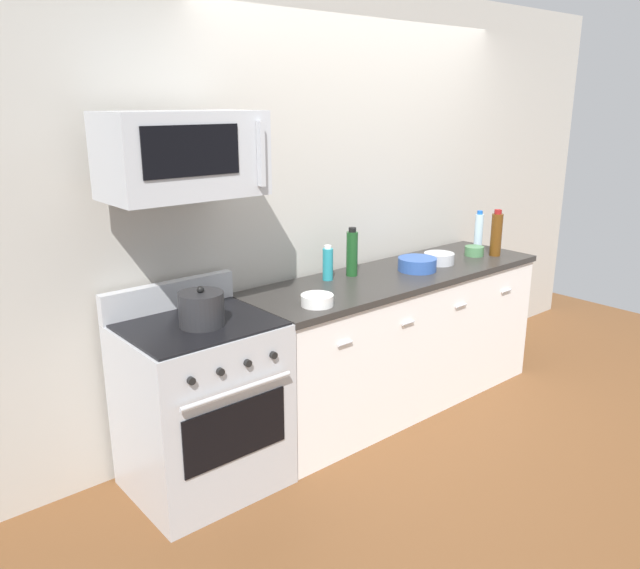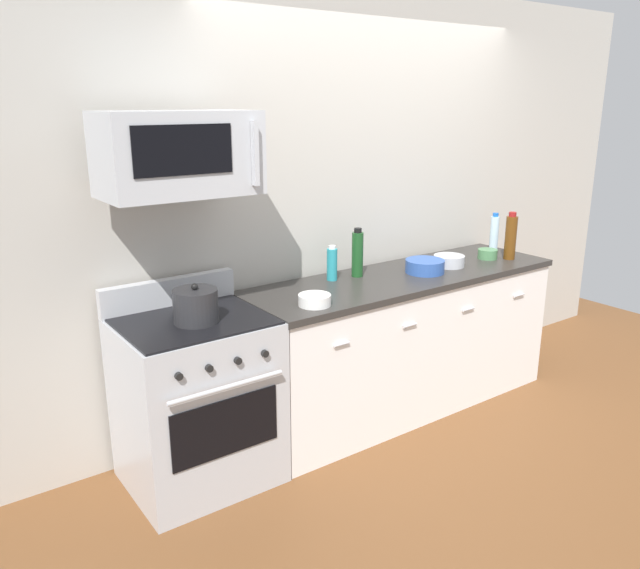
{
  "view_description": "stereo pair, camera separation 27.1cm",
  "coord_description": "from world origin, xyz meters",
  "px_view_note": "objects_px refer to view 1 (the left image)",
  "views": [
    {
      "loc": [
        -2.93,
        -2.67,
        2.0
      ],
      "look_at": [
        -0.71,
        -0.05,
        0.99
      ],
      "focal_mm": 35.31,
      "sensor_mm": 36.0,
      "label": 1
    },
    {
      "loc": [
        -2.72,
        -2.84,
        2.0
      ],
      "look_at": [
        -0.71,
        -0.05,
        0.99
      ],
      "focal_mm": 35.31,
      "sensor_mm": 36.0,
      "label": 2
    }
  ],
  "objects_px": {
    "microwave": "(182,155)",
    "bowl_white_ceramic": "(317,300)",
    "range_oven": "(202,404)",
    "bowl_blue_mixing": "(417,264)",
    "stockpot": "(201,309)",
    "bottle_water_clear": "(479,231)",
    "bowl_green_glaze": "(474,251)",
    "bottle_wine_green": "(352,253)",
    "bottle_wine_amber": "(496,234)",
    "bowl_steel_prep": "(439,258)",
    "bottle_dish_soap": "(328,264)"
  },
  "relations": [
    {
      "from": "bottle_wine_green",
      "to": "bottle_dish_soap",
      "type": "xyz_separation_m",
      "value": [
        -0.18,
        0.02,
        -0.04
      ]
    },
    {
      "from": "bottle_wine_green",
      "to": "stockpot",
      "type": "distance_m",
      "value": 1.22
    },
    {
      "from": "bottle_wine_green",
      "to": "range_oven",
      "type": "bearing_deg",
      "value": -173.08
    },
    {
      "from": "bowl_blue_mixing",
      "to": "bowl_white_ceramic",
      "type": "relative_size",
      "value": 1.41
    },
    {
      "from": "bottle_water_clear",
      "to": "bowl_steel_prep",
      "type": "relative_size",
      "value": 1.39
    },
    {
      "from": "microwave",
      "to": "bowl_white_ceramic",
      "type": "xyz_separation_m",
      "value": [
        0.64,
        -0.22,
        -0.8
      ]
    },
    {
      "from": "range_oven",
      "to": "bowl_steel_prep",
      "type": "bearing_deg",
      "value": -0.62
    },
    {
      "from": "range_oven",
      "to": "bottle_wine_green",
      "type": "relative_size",
      "value": 3.44
    },
    {
      "from": "bowl_steel_prep",
      "to": "bowl_green_glaze",
      "type": "bearing_deg",
      "value": -2.18
    },
    {
      "from": "microwave",
      "to": "bowl_blue_mixing",
      "type": "height_order",
      "value": "microwave"
    },
    {
      "from": "bowl_blue_mixing",
      "to": "bottle_dish_soap",
      "type": "bearing_deg",
      "value": 160.54
    },
    {
      "from": "microwave",
      "to": "bottle_dish_soap",
      "type": "relative_size",
      "value": 3.39
    },
    {
      "from": "range_oven",
      "to": "bowl_blue_mixing",
      "type": "xyz_separation_m",
      "value": [
        1.61,
        -0.04,
        0.5
      ]
    },
    {
      "from": "range_oven",
      "to": "bottle_wine_amber",
      "type": "height_order",
      "value": "bottle_wine_amber"
    },
    {
      "from": "microwave",
      "to": "bottle_wine_amber",
      "type": "distance_m",
      "value": 2.46
    },
    {
      "from": "bottle_wine_green",
      "to": "bottle_dish_soap",
      "type": "relative_size",
      "value": 1.41
    },
    {
      "from": "bottle_wine_amber",
      "to": "bowl_white_ceramic",
      "type": "relative_size",
      "value": 1.85
    },
    {
      "from": "microwave",
      "to": "bowl_blue_mixing",
      "type": "relative_size",
      "value": 2.95
    },
    {
      "from": "bottle_wine_amber",
      "to": "bowl_green_glaze",
      "type": "height_order",
      "value": "bottle_wine_amber"
    },
    {
      "from": "bowl_white_ceramic",
      "to": "stockpot",
      "type": "bearing_deg",
      "value": 169.05
    },
    {
      "from": "range_oven",
      "to": "bowl_white_ceramic",
      "type": "bearing_deg",
      "value": -15.45
    },
    {
      "from": "bowl_green_glaze",
      "to": "bottle_wine_green",
      "type": "bearing_deg",
      "value": 170.13
    },
    {
      "from": "bowl_steel_prep",
      "to": "bowl_blue_mixing",
      "type": "bearing_deg",
      "value": -174.99
    },
    {
      "from": "bottle_wine_green",
      "to": "bottle_water_clear",
      "type": "relative_size",
      "value": 1.09
    },
    {
      "from": "stockpot",
      "to": "bottle_wine_amber",
      "type": "bearing_deg",
      "value": -1.83
    },
    {
      "from": "bottle_wine_green",
      "to": "bowl_blue_mixing",
      "type": "relative_size",
      "value": 1.23
    },
    {
      "from": "bowl_white_ceramic",
      "to": "bowl_steel_prep",
      "type": "bearing_deg",
      "value": 7.34
    },
    {
      "from": "bowl_green_glaze",
      "to": "bowl_blue_mixing",
      "type": "xyz_separation_m",
      "value": [
        -0.63,
        -0.01,
        0.01
      ]
    },
    {
      "from": "bottle_wine_amber",
      "to": "range_oven",
      "type": "bearing_deg",
      "value": 176.88
    },
    {
      "from": "bottle_water_clear",
      "to": "bottle_wine_amber",
      "type": "bearing_deg",
      "value": -113.1
    },
    {
      "from": "bottle_wine_green",
      "to": "bowl_white_ceramic",
      "type": "distance_m",
      "value": 0.66
    },
    {
      "from": "bowl_white_ceramic",
      "to": "stockpot",
      "type": "xyz_separation_m",
      "value": [
        -0.64,
        0.12,
        0.06
      ]
    },
    {
      "from": "bottle_wine_green",
      "to": "bowl_steel_prep",
      "type": "relative_size",
      "value": 1.51
    },
    {
      "from": "bottle_wine_amber",
      "to": "bowl_blue_mixing",
      "type": "distance_m",
      "value": 0.76
    },
    {
      "from": "microwave",
      "to": "range_oven",
      "type": "bearing_deg",
      "value": -90.29
    },
    {
      "from": "bowl_blue_mixing",
      "to": "stockpot",
      "type": "height_order",
      "value": "stockpot"
    },
    {
      "from": "bowl_steel_prep",
      "to": "bottle_water_clear",
      "type": "bearing_deg",
      "value": 10.52
    },
    {
      "from": "range_oven",
      "to": "bottle_wine_green",
      "type": "height_order",
      "value": "bottle_wine_green"
    },
    {
      "from": "stockpot",
      "to": "bottle_water_clear",
      "type": "bearing_deg",
      "value": 3.32
    },
    {
      "from": "bowl_blue_mixing",
      "to": "bowl_green_glaze",
      "type": "bearing_deg",
      "value": 0.69
    },
    {
      "from": "microwave",
      "to": "bottle_wine_amber",
      "type": "xyz_separation_m",
      "value": [
        2.36,
        -0.17,
        -0.67
      ]
    },
    {
      "from": "bowl_white_ceramic",
      "to": "bottle_wine_green",
      "type": "bearing_deg",
      "value": 29.98
    },
    {
      "from": "range_oven",
      "to": "bowl_white_ceramic",
      "type": "xyz_separation_m",
      "value": [
        0.64,
        -0.18,
        0.48
      ]
    },
    {
      "from": "stockpot",
      "to": "bowl_blue_mixing",
      "type": "bearing_deg",
      "value": 0.4
    },
    {
      "from": "range_oven",
      "to": "bowl_green_glaze",
      "type": "height_order",
      "value": "range_oven"
    },
    {
      "from": "bowl_blue_mixing",
      "to": "bowl_white_ceramic",
      "type": "xyz_separation_m",
      "value": [
        -0.97,
        -0.14,
        -0.01
      ]
    },
    {
      "from": "range_oven",
      "to": "bottle_dish_soap",
      "type": "bearing_deg",
      "value": 9.38
    },
    {
      "from": "bottle_wine_green",
      "to": "bowl_white_ceramic",
      "type": "xyz_separation_m",
      "value": [
        -0.56,
        -0.32,
        -0.11
      ]
    },
    {
      "from": "bottle_water_clear",
      "to": "bowl_blue_mixing",
      "type": "xyz_separation_m",
      "value": [
        -0.84,
        -0.13,
        -0.09
      ]
    },
    {
      "from": "bottle_wine_green",
      "to": "bowl_green_glaze",
      "type": "bearing_deg",
      "value": -9.87
    }
  ]
}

